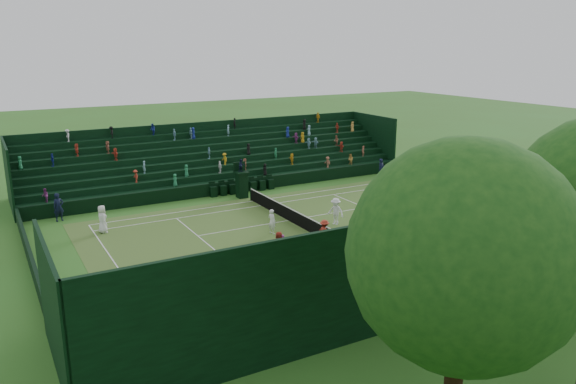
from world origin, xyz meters
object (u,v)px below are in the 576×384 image
player_near_west (102,219)px  player_far_east (336,211)px  player_far_west (417,182)px  player_near_east (272,222)px  tennis_net (288,213)px  umpire_chair (242,181)px

player_near_west → player_far_east: bearing=-119.6°
player_near_west → player_far_west: player_far_west is taller
player_near_east → player_far_west: player_far_west is taller
tennis_net → player_far_east: player_far_east is taller
umpire_chair → player_near_east: bearing=-12.5°
player_near_east → player_far_east: 4.53m
player_near_west → player_far_east: (5.71, 13.70, 0.01)m
tennis_net → player_far_west: 12.26m
umpire_chair → player_far_west: umpire_chair is taller
player_near_west → player_far_west: (2.45, 23.55, 0.12)m
umpire_chair → player_far_east: (9.12, 2.57, -0.40)m
tennis_net → player_near_east: (1.83, -2.17, 0.27)m
umpire_chair → player_far_east: umpire_chair is taller
tennis_net → player_far_east: bearing=47.0°
player_far_east → umpire_chair: bearing=168.4°
umpire_chair → player_far_east: bearing=15.8°
player_near_west → player_near_east: size_ratio=1.11×
umpire_chair → player_near_east: size_ratio=1.90×
player_near_east → player_far_west: (-2.90, 14.37, 0.21)m
umpire_chair → player_near_west: size_ratio=1.71×
player_near_east → player_far_east: bearing=-113.5°
player_far_east → tennis_net: bearing=-160.3°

